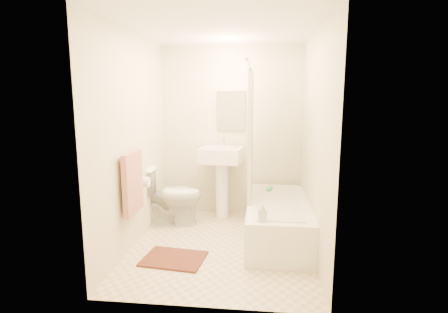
# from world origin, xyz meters

# --- Properties ---
(floor) EXTENTS (2.40, 2.40, 0.00)m
(floor) POSITION_xyz_m (0.00, 0.00, 0.00)
(floor) COLOR beige
(floor) RESTS_ON ground
(ceiling) EXTENTS (2.40, 2.40, 0.00)m
(ceiling) POSITION_xyz_m (0.00, 0.00, 2.40)
(ceiling) COLOR white
(ceiling) RESTS_ON ground
(wall_back) EXTENTS (2.00, 0.02, 2.40)m
(wall_back) POSITION_xyz_m (0.00, 1.20, 1.20)
(wall_back) COLOR beige
(wall_back) RESTS_ON ground
(wall_left) EXTENTS (0.02, 2.40, 2.40)m
(wall_left) POSITION_xyz_m (-1.00, 0.00, 1.20)
(wall_left) COLOR beige
(wall_left) RESTS_ON ground
(wall_right) EXTENTS (0.02, 2.40, 2.40)m
(wall_right) POSITION_xyz_m (1.00, 0.00, 1.20)
(wall_right) COLOR beige
(wall_right) RESTS_ON ground
(mirror) EXTENTS (0.40, 0.03, 0.55)m
(mirror) POSITION_xyz_m (0.00, 1.18, 1.50)
(mirror) COLOR white
(mirror) RESTS_ON wall_back
(curtain_rod) EXTENTS (0.03, 1.70, 0.03)m
(curtain_rod) POSITION_xyz_m (0.30, 0.10, 2.00)
(curtain_rod) COLOR silver
(curtain_rod) RESTS_ON wall_back
(shower_curtain) EXTENTS (0.04, 0.80, 1.55)m
(shower_curtain) POSITION_xyz_m (0.30, 0.50, 1.22)
(shower_curtain) COLOR silver
(shower_curtain) RESTS_ON curtain_rod
(towel_bar) EXTENTS (0.02, 0.60, 0.02)m
(towel_bar) POSITION_xyz_m (-0.96, -0.25, 1.10)
(towel_bar) COLOR silver
(towel_bar) RESTS_ON wall_left
(towel) EXTENTS (0.06, 0.45, 0.66)m
(towel) POSITION_xyz_m (-0.93, -0.25, 0.78)
(towel) COLOR #CC7266
(towel) RESTS_ON towel_bar
(toilet_paper) EXTENTS (0.11, 0.12, 0.12)m
(toilet_paper) POSITION_xyz_m (-0.93, 0.12, 0.70)
(toilet_paper) COLOR white
(toilet_paper) RESTS_ON wall_left
(toilet) EXTENTS (0.85, 0.55, 0.79)m
(toilet) POSITION_xyz_m (-0.75, 0.63, 0.39)
(toilet) COLOR white
(toilet) RESTS_ON floor
(sink) EXTENTS (0.61, 0.52, 1.09)m
(sink) POSITION_xyz_m (-0.11, 0.95, 0.55)
(sink) COLOR white
(sink) RESTS_ON floor
(bathtub) EXTENTS (0.72, 1.63, 0.46)m
(bathtub) POSITION_xyz_m (0.64, 0.30, 0.23)
(bathtub) COLOR white
(bathtub) RESTS_ON floor
(bath_mat) EXTENTS (0.68, 0.54, 0.02)m
(bath_mat) POSITION_xyz_m (-0.46, -0.40, 0.01)
(bath_mat) COLOR #542C1E
(bath_mat) RESTS_ON floor
(soap_bottle) EXTENTS (0.09, 0.09, 0.19)m
(soap_bottle) POSITION_xyz_m (0.46, -0.38, 0.55)
(soap_bottle) COLOR white
(soap_bottle) RESTS_ON bathtub
(scrub_brush) EXTENTS (0.09, 0.21, 0.04)m
(scrub_brush) POSITION_xyz_m (0.55, 0.80, 0.48)
(scrub_brush) COLOR #3CB659
(scrub_brush) RESTS_ON bathtub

